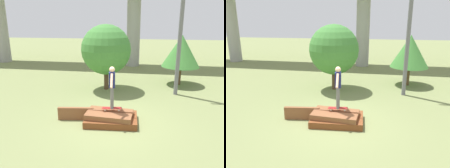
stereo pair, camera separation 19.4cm
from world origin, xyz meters
The scene contains 8 objects.
ground_plane centered at (0.00, 0.00, 0.00)m, with size 80.00×80.00×0.00m, color olive.
scrap_pile centered at (-0.02, -0.02, 0.20)m, with size 2.04×1.45×0.49m.
scrap_plank_loose centered at (-1.41, 0.01, 0.25)m, with size 1.38×0.31×0.51m.
skateboard centered at (0.02, 0.06, 0.56)m, with size 0.75×0.29×0.09m.
skater centered at (0.02, 0.06, 1.48)m, with size 0.24×1.07×1.58m.
utility_pole centered at (2.79, 3.84, 3.63)m, with size 1.30×0.20×7.01m.
tree_behind_left centered at (-0.98, 4.15, 2.22)m, with size 2.70×2.70×3.58m.
tree_behind_right centered at (3.19, 5.80, 2.03)m, with size 2.21×2.21×2.97m.
Camera 2 is at (1.45, -7.46, 3.73)m, focal length 35.00 mm.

